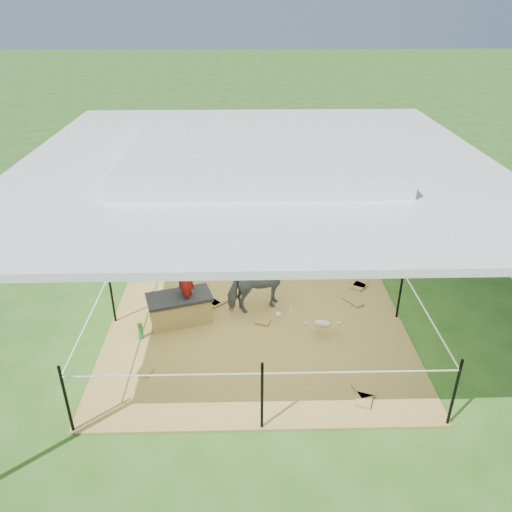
{
  "coord_description": "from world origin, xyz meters",
  "views": [
    {
      "loc": [
        -0.18,
        -6.6,
        4.63
      ],
      "look_at": [
        0.0,
        0.6,
        0.85
      ],
      "focal_mm": 35.0,
      "sensor_mm": 36.0,
      "label": 1
    }
  ],
  "objects_px": {
    "woman": "(183,267)",
    "green_bottle": "(140,331)",
    "foal": "(323,322)",
    "pony": "(261,286)",
    "trash_barrel": "(389,175)",
    "distant_person": "(347,152)",
    "picnic_table_near": "(309,157)",
    "picnic_table_far": "(404,145)",
    "straw_bale": "(180,310)"
  },
  "relations": [
    {
      "from": "distant_person",
      "to": "foal",
      "type": "bearing_deg",
      "value": 99.96
    },
    {
      "from": "woman",
      "to": "distant_person",
      "type": "distance_m",
      "value": 8.73
    },
    {
      "from": "green_bottle",
      "to": "picnic_table_far",
      "type": "bearing_deg",
      "value": 54.68
    },
    {
      "from": "straw_bale",
      "to": "picnic_table_near",
      "type": "relative_size",
      "value": 0.54
    },
    {
      "from": "pony",
      "to": "trash_barrel",
      "type": "bearing_deg",
      "value": -54.61
    },
    {
      "from": "straw_bale",
      "to": "pony",
      "type": "xyz_separation_m",
      "value": [
        1.28,
        0.27,
        0.25
      ]
    },
    {
      "from": "picnic_table_far",
      "to": "distant_person",
      "type": "height_order",
      "value": "distant_person"
    },
    {
      "from": "foal",
      "to": "distant_person",
      "type": "relative_size",
      "value": 0.8
    },
    {
      "from": "pony",
      "to": "picnic_table_far",
      "type": "bearing_deg",
      "value": -51.26
    },
    {
      "from": "trash_barrel",
      "to": "distant_person",
      "type": "xyz_separation_m",
      "value": [
        -0.73,
        1.98,
        0.05
      ]
    },
    {
      "from": "foal",
      "to": "trash_barrel",
      "type": "relative_size",
      "value": 0.88
    },
    {
      "from": "picnic_table_near",
      "to": "pony",
      "type": "bearing_deg",
      "value": -100.08
    },
    {
      "from": "pony",
      "to": "distant_person",
      "type": "distance_m",
      "value": 7.99
    },
    {
      "from": "straw_bale",
      "to": "distant_person",
      "type": "relative_size",
      "value": 0.91
    },
    {
      "from": "foal",
      "to": "green_bottle",
      "type": "bearing_deg",
      "value": -165.13
    },
    {
      "from": "pony",
      "to": "picnic_table_far",
      "type": "relative_size",
      "value": 0.59
    },
    {
      "from": "green_bottle",
      "to": "trash_barrel",
      "type": "xyz_separation_m",
      "value": [
        5.34,
        6.24,
        0.3
      ]
    },
    {
      "from": "woman",
      "to": "distant_person",
      "type": "xyz_separation_m",
      "value": [
        3.96,
        7.77,
        -0.49
      ]
    },
    {
      "from": "woman",
      "to": "distant_person",
      "type": "height_order",
      "value": "woman"
    },
    {
      "from": "woman",
      "to": "picnic_table_far",
      "type": "relative_size",
      "value": 0.61
    },
    {
      "from": "picnic_table_near",
      "to": "distant_person",
      "type": "relative_size",
      "value": 1.67
    },
    {
      "from": "distant_person",
      "to": "straw_bale",
      "type": "bearing_deg",
      "value": 85.21
    },
    {
      "from": "woman",
      "to": "green_bottle",
      "type": "xyz_separation_m",
      "value": [
        -0.65,
        -0.45,
        -0.84
      ]
    },
    {
      "from": "foal",
      "to": "distant_person",
      "type": "bearing_deg",
      "value": 91.55
    },
    {
      "from": "straw_bale",
      "to": "woman",
      "type": "xyz_separation_m",
      "value": [
        0.1,
        0.0,
        0.76
      ]
    },
    {
      "from": "picnic_table_near",
      "to": "woman",
      "type": "bearing_deg",
      "value": -107.66
    },
    {
      "from": "picnic_table_near",
      "to": "picnic_table_far",
      "type": "relative_size",
      "value": 0.93
    },
    {
      "from": "trash_barrel",
      "to": "picnic_table_far",
      "type": "bearing_deg",
      "value": 67.24
    },
    {
      "from": "distant_person",
      "to": "picnic_table_near",
      "type": "bearing_deg",
      "value": 20.41
    },
    {
      "from": "picnic_table_near",
      "to": "distant_person",
      "type": "bearing_deg",
      "value": -0.02
    },
    {
      "from": "straw_bale",
      "to": "foal",
      "type": "distance_m",
      "value": 2.23
    },
    {
      "from": "woman",
      "to": "trash_barrel",
      "type": "relative_size",
      "value": 1.2
    },
    {
      "from": "straw_bale",
      "to": "picnic_table_near",
      "type": "bearing_deg",
      "value": 69.35
    },
    {
      "from": "straw_bale",
      "to": "green_bottle",
      "type": "height_order",
      "value": "straw_bale"
    },
    {
      "from": "straw_bale",
      "to": "green_bottle",
      "type": "relative_size",
      "value": 3.6
    },
    {
      "from": "foal",
      "to": "trash_barrel",
      "type": "distance_m",
      "value": 6.74
    },
    {
      "from": "picnic_table_far",
      "to": "distant_person",
      "type": "distance_m",
      "value": 2.4
    },
    {
      "from": "woman",
      "to": "picnic_table_near",
      "type": "xyz_separation_m",
      "value": [
        2.85,
        7.81,
        -0.64
      ]
    },
    {
      "from": "pony",
      "to": "trash_barrel",
      "type": "distance_m",
      "value": 6.54
    },
    {
      "from": "picnic_table_far",
      "to": "picnic_table_near",
      "type": "bearing_deg",
      "value": -131.43
    },
    {
      "from": "foal",
      "to": "picnic_table_near",
      "type": "relative_size",
      "value": 0.48
    },
    {
      "from": "green_bottle",
      "to": "picnic_table_far",
      "type": "height_order",
      "value": "picnic_table_far"
    },
    {
      "from": "woman",
      "to": "green_bottle",
      "type": "bearing_deg",
      "value": -72.42
    },
    {
      "from": "pony",
      "to": "straw_bale",
      "type": "bearing_deg",
      "value": 79.84
    },
    {
      "from": "distant_person",
      "to": "woman",
      "type": "bearing_deg",
      "value": 85.79
    },
    {
      "from": "woman",
      "to": "foal",
      "type": "height_order",
      "value": "woman"
    },
    {
      "from": "woman",
      "to": "foal",
      "type": "distance_m",
      "value": 2.26
    },
    {
      "from": "trash_barrel",
      "to": "distant_person",
      "type": "height_order",
      "value": "distant_person"
    },
    {
      "from": "trash_barrel",
      "to": "distant_person",
      "type": "distance_m",
      "value": 2.11
    },
    {
      "from": "foal",
      "to": "distant_person",
      "type": "height_order",
      "value": "distant_person"
    }
  ]
}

